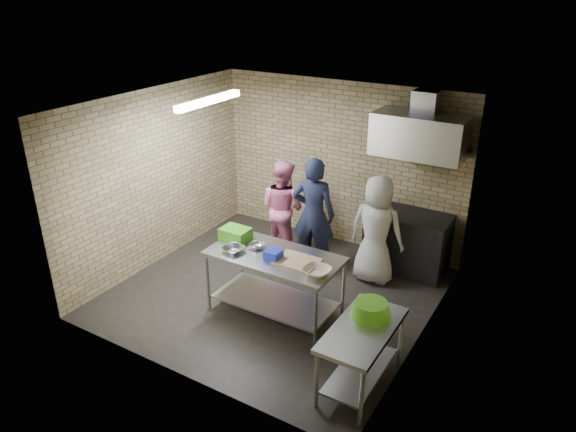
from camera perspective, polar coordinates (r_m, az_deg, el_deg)
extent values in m
plane|color=black|center=(7.70, -1.42, -8.20)|extent=(4.20, 4.20, 0.00)
plane|color=black|center=(6.65, -1.66, 11.83)|extent=(4.20, 4.20, 0.00)
cube|color=tan|center=(8.71, 5.56, 5.52)|extent=(4.20, 0.06, 2.70)
cube|color=tan|center=(5.66, -12.48, -5.79)|extent=(4.20, 0.06, 2.70)
cube|color=tan|center=(8.31, -13.89, 3.98)|extent=(0.06, 4.00, 2.70)
cube|color=tan|center=(6.30, 14.86, -2.82)|extent=(0.06, 4.00, 2.70)
cube|color=#B9BBC1|center=(7.07, -1.44, -7.28)|extent=(1.73, 0.87, 0.87)
cube|color=silver|center=(6.01, 7.82, -14.69)|extent=(0.60, 1.20, 0.75)
cube|color=black|center=(8.30, 12.66, -2.70)|extent=(1.20, 0.70, 0.90)
cube|color=silver|center=(7.76, 13.89, 8.38)|extent=(1.30, 0.60, 0.60)
cube|color=#A5A8AD|center=(7.79, 14.58, 11.80)|extent=(0.35, 0.30, 0.30)
cube|color=#3F2B19|center=(7.91, 16.27, 7.05)|extent=(0.80, 0.20, 0.04)
cube|color=white|center=(7.24, -8.50, 12.12)|extent=(0.10, 1.25, 0.08)
cube|color=#3F9A1C|center=(7.26, -5.65, -1.89)|extent=(0.39, 0.29, 0.15)
cube|color=#1A2EC6|center=(6.72, -1.58, -4.17)|extent=(0.19, 0.19, 0.13)
cube|color=tan|center=(6.67, 0.98, -4.88)|extent=(0.53, 0.40, 0.03)
imported|color=#B2B4B9|center=(6.95, -5.86, -3.59)|extent=(0.29, 0.29, 0.07)
imported|color=silver|center=(7.02, -3.33, -3.18)|extent=(0.22, 0.22, 0.06)
imported|color=beige|center=(6.41, 3.12, -5.94)|extent=(0.36, 0.36, 0.08)
cylinder|color=#B22619|center=(7.94, 14.62, 8.13)|extent=(0.07, 0.07, 0.18)
cylinder|color=green|center=(7.85, 17.40, 7.51)|extent=(0.06, 0.06, 0.15)
imported|color=black|center=(7.94, 2.74, 0.16)|extent=(0.73, 0.56, 1.78)
imported|color=pink|center=(8.44, -0.57, 0.91)|extent=(0.85, 0.71, 1.57)
imported|color=silver|center=(7.74, 9.45, -1.46)|extent=(0.81, 0.54, 1.63)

